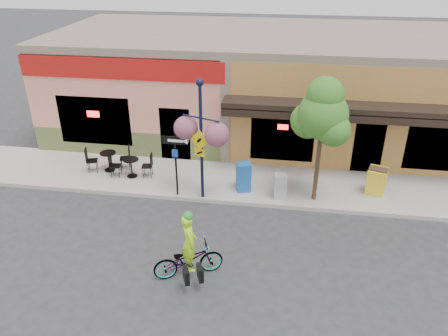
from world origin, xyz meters
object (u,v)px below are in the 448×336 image
Objects in this scene: one_way_sign at (176,166)px; street_tree at (320,141)px; bicycle at (188,260)px; newspaper_box_grey at (280,186)px; cyclist_rider at (190,250)px; newspaper_box_blue at (244,177)px; building at (260,83)px; lamp_post at (201,141)px.

street_tree reaches higher than one_way_sign.
bicycle is at bearing -129.20° from street_tree.
cyclist_rider is at bearing -122.96° from newspaper_box_grey.
street_tree is (3.44, 4.21, 1.82)m from bicycle.
newspaper_box_blue is at bearing -35.66° from cyclist_rider.
street_tree reaches higher than newspaper_box_grey.
one_way_sign is at bearing 177.56° from newspaper_box_blue.
bicycle is 2.09× the size of newspaper_box_grey.
cyclist_rider is 0.38× the size of street_tree.
one_way_sign reaches higher than cyclist_rider.
building is 7.28m from one_way_sign.
newspaper_box_grey is (3.52, 0.34, -0.66)m from one_way_sign.
lamp_post is (-0.36, 3.79, 1.75)m from bicycle.
building is 17.36× the size of newspaper_box_blue.
building is 10.77m from cyclist_rider.
street_tree reaches higher than lamp_post.
cyclist_rider is 1.57× the size of newspaper_box_blue.
newspaper_box_blue is (0.98, 4.44, 0.18)m from bicycle.
building is at bearing -29.30° from bicycle.
newspaper_box_grey is at bearing -32.75° from newspaper_box_blue.
street_tree is (1.16, 0.09, 1.71)m from newspaper_box_grey.
building is at bearing 96.24° from newspaper_box_grey.
building is 6.86m from street_tree.
building is at bearing 72.23° from one_way_sign.
newspaper_box_grey is 0.21× the size of street_tree.
lamp_post is 0.97× the size of street_tree.
bicycle is 0.33m from cyclist_rider.
one_way_sign is at bearing -160.16° from lamp_post.
lamp_post reaches higher than cyclist_rider.
building is at bearing -29.03° from cyclist_rider.
building is 6.39m from newspaper_box_blue.
building is 11.05× the size of cyclist_rider.
cyclist_rider is 4.06m from lamp_post.
one_way_sign is 3.59m from newspaper_box_grey.
lamp_post is at bearing -101.35° from building.
newspaper_box_grey is at bearing -52.13° from cyclist_rider.
newspaper_box_grey is (1.29, -0.32, -0.07)m from newspaper_box_blue.
building reaches higher than newspaper_box_blue.
newspaper_box_grey is at bearing -79.11° from building.
lamp_post is 3.82m from street_tree.
street_tree is (4.68, 0.43, 1.05)m from one_way_sign.
cyclist_rider is 1.83× the size of newspaper_box_grey.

